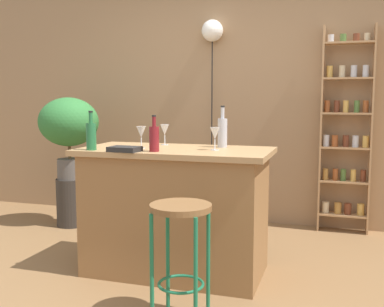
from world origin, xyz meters
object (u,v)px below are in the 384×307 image
(spice_shelf, at_px, (346,132))
(pendant_globe_light, at_px, (212,33))
(bottle_wine_red, at_px, (222,132))
(wine_glass_left, at_px, (141,133))
(wine_glass_right, at_px, (215,134))
(cookbook, at_px, (125,149))
(potted_plant, at_px, (69,125))
(bar_stool, at_px, (181,234))
(bottle_vinegar, at_px, (154,138))
(bottle_soda_blue, at_px, (91,135))
(plant_stool, at_px, (71,202))
(wine_glass_center, at_px, (165,130))

(spice_shelf, relative_size, pendant_globe_light, 0.94)
(bottle_wine_red, relative_size, wine_glass_left, 1.91)
(wine_glass_right, relative_size, cookbook, 0.78)
(spice_shelf, bearing_deg, potted_plant, -167.09)
(potted_plant, xyz_separation_m, pendant_globe_light, (1.32, 0.65, 0.94))
(bar_stool, xyz_separation_m, bottle_vinegar, (-0.37, 0.51, 0.51))
(bottle_soda_blue, bearing_deg, wine_glass_right, 16.71)
(plant_stool, distance_m, potted_plant, 0.79)
(bar_stool, xyz_separation_m, wine_glass_left, (-0.54, 0.68, 0.53))
(bottle_vinegar, bearing_deg, wine_glass_right, 28.62)
(bottle_vinegar, bearing_deg, pendant_globe_light, 91.85)
(bottle_wine_red, distance_m, wine_glass_center, 0.48)
(bottle_soda_blue, relative_size, pendant_globe_light, 0.13)
(bottle_soda_blue, bearing_deg, bar_stool, -29.20)
(bottle_vinegar, xyz_separation_m, wine_glass_center, (-0.09, 0.45, 0.02))
(spice_shelf, height_order, wine_glass_center, spice_shelf)
(bottle_soda_blue, distance_m, cookbook, 0.28)
(potted_plant, xyz_separation_m, bottle_soda_blue, (0.92, -1.16, 0.01))
(bottle_soda_blue, height_order, wine_glass_center, bottle_soda_blue)
(spice_shelf, distance_m, cookbook, 2.33)
(pendant_globe_light, bearing_deg, bottle_soda_blue, -102.74)
(bottle_wine_red, bearing_deg, pendant_globe_light, 108.23)
(wine_glass_center, bearing_deg, bottle_vinegar, -78.42)
(wine_glass_center, bearing_deg, bar_stool, -64.41)
(potted_plant, bearing_deg, cookbook, -44.80)
(wine_glass_left, bearing_deg, pendant_globe_light, 85.86)
(spice_shelf, bearing_deg, bottle_wine_red, -124.72)
(plant_stool, relative_size, wine_glass_center, 2.98)
(spice_shelf, xyz_separation_m, wine_glass_left, (-1.46, -1.56, 0.07))
(bar_stool, height_order, wine_glass_left, wine_glass_left)
(cookbook, bearing_deg, wine_glass_left, 88.06)
(bar_stool, distance_m, wine_glass_right, 0.89)
(potted_plant, height_order, bottle_wine_red, potted_plant)
(potted_plant, bearing_deg, wine_glass_right, -27.18)
(bottle_soda_blue, relative_size, bottle_vinegar, 1.10)
(spice_shelf, xyz_separation_m, bottle_vinegar, (-1.29, -1.73, 0.05))
(bottle_wine_red, bearing_deg, bottle_soda_blue, -151.36)
(bottle_soda_blue, distance_m, pendant_globe_light, 2.08)
(spice_shelf, xyz_separation_m, bottle_soda_blue, (-1.76, -1.77, 0.06))
(potted_plant, bearing_deg, plant_stool, 0.00)
(bottle_vinegar, bearing_deg, bottle_soda_blue, -174.34)
(bar_stool, relative_size, pendant_globe_light, 0.33)
(wine_glass_left, xyz_separation_m, wine_glass_right, (0.55, 0.04, 0.00))
(bottle_soda_blue, relative_size, cookbook, 1.34)
(bottle_vinegar, relative_size, wine_glass_right, 1.55)
(plant_stool, distance_m, bottle_soda_blue, 1.68)
(potted_plant, relative_size, wine_glass_right, 5.06)
(wine_glass_left, bearing_deg, wine_glass_center, 73.96)
(potted_plant, distance_m, cookbook, 1.67)
(bar_stool, distance_m, bottle_soda_blue, 1.09)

